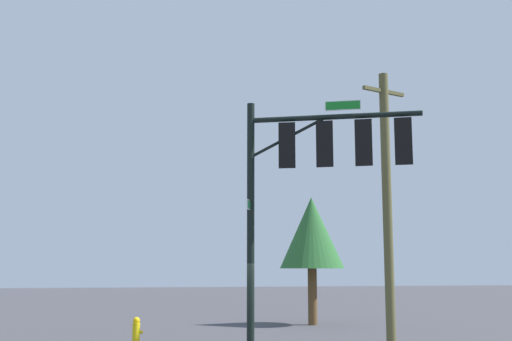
{
  "coord_description": "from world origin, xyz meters",
  "views": [
    {
      "loc": [
        -2.92,
        -16.51,
        2.43
      ],
      "look_at": [
        0.08,
        -0.35,
        4.91
      ],
      "focal_mm": 44.65,
      "sensor_mm": 36.0,
      "label": 1
    }
  ],
  "objects_px": {
    "fire_hydrant": "(136,330)",
    "tree_near": "(312,233)",
    "utility_pole": "(387,201)",
    "signal_pole_assembly": "(320,166)"
  },
  "relations": [
    {
      "from": "utility_pole",
      "to": "fire_hydrant",
      "type": "bearing_deg",
      "value": 169.76
    },
    {
      "from": "fire_hydrant",
      "to": "utility_pole",
      "type": "bearing_deg",
      "value": -10.24
    },
    {
      "from": "signal_pole_assembly",
      "to": "tree_near",
      "type": "distance_m",
      "value": 10.94
    },
    {
      "from": "utility_pole",
      "to": "fire_hydrant",
      "type": "distance_m",
      "value": 9.11
    },
    {
      "from": "fire_hydrant",
      "to": "tree_near",
      "type": "bearing_deg",
      "value": 36.11
    },
    {
      "from": "signal_pole_assembly",
      "to": "fire_hydrant",
      "type": "xyz_separation_m",
      "value": [
        -4.6,
        5.23,
        -4.62
      ]
    },
    {
      "from": "fire_hydrant",
      "to": "tree_near",
      "type": "relative_size",
      "value": 0.15
    },
    {
      "from": "utility_pole",
      "to": "fire_hydrant",
      "type": "height_order",
      "value": "utility_pole"
    },
    {
      "from": "signal_pole_assembly",
      "to": "tree_near",
      "type": "height_order",
      "value": "signal_pole_assembly"
    },
    {
      "from": "tree_near",
      "to": "utility_pole",
      "type": "bearing_deg",
      "value": -84.07
    }
  ]
}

